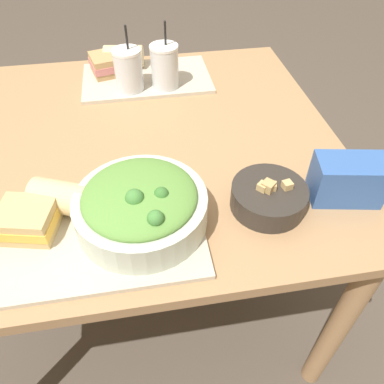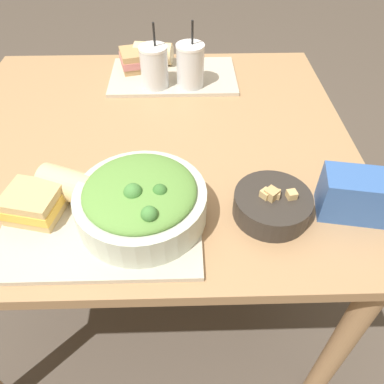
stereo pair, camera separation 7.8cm
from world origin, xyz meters
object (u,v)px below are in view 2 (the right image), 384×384
at_px(drink_cup_dark, 154,68).
at_px(drink_cup_red, 190,67).
at_px(baguette_far, 155,53).
at_px(chip_bag, 358,195).
at_px(sandwich_far, 137,59).
at_px(sandwich_near, 34,203).
at_px(soup_bowl, 272,204).
at_px(salad_bowl, 141,200).
at_px(baguette_near, 77,187).

height_order(drink_cup_dark, drink_cup_red, drink_cup_red).
xyz_separation_m(baguette_far, chip_bag, (0.48, -0.74, 0.00)).
relative_size(sandwich_far, drink_cup_dark, 0.66).
bearing_deg(sandwich_far, sandwich_near, -117.77).
bearing_deg(soup_bowl, drink_cup_dark, 116.45).
bearing_deg(chip_bag, baguette_far, 133.52).
relative_size(drink_cup_dark, chip_bag, 1.21).
xyz_separation_m(salad_bowl, drink_cup_red, (0.12, 0.58, 0.01)).
bearing_deg(drink_cup_dark, drink_cup_red, 0.00).
bearing_deg(drink_cup_red, soup_bowl, -73.57).
xyz_separation_m(sandwich_near, chip_bag, (0.71, -0.00, 0.01)).
height_order(drink_cup_dark, chip_bag, drink_cup_dark).
distance_m(sandwich_near, sandwich_far, 0.72).
relative_size(sandwich_near, sandwich_far, 1.00).
xyz_separation_m(drink_cup_dark, drink_cup_red, (0.12, 0.00, 0.00)).
height_order(baguette_far, drink_cup_dark, drink_cup_dark).
relative_size(drink_cup_red, chip_bag, 1.24).
xyz_separation_m(sandwich_near, baguette_far, (0.23, 0.73, 0.01)).
distance_m(baguette_near, baguette_far, 0.71).
distance_m(soup_bowl, drink_cup_red, 0.60).
height_order(sandwich_far, chip_bag, chip_bag).
bearing_deg(sandwich_near, chip_bag, 12.81).
bearing_deg(drink_cup_red, salad_bowl, -101.54).
relative_size(soup_bowl, baguette_far, 1.20).
bearing_deg(salad_bowl, baguette_far, 90.42).
relative_size(sandwich_near, drink_cup_red, 0.65).
distance_m(baguette_far, drink_cup_red, 0.21).
relative_size(baguette_near, chip_bag, 1.08).
height_order(sandwich_near, drink_cup_dark, drink_cup_dark).
relative_size(salad_bowl, drink_cup_red, 1.33).
bearing_deg(chip_bag, salad_bowl, -168.17).
bearing_deg(sandwich_near, drink_cup_red, 71.04).
distance_m(soup_bowl, sandwich_far, 0.78).
height_order(baguette_near, drink_cup_dark, drink_cup_dark).
height_order(salad_bowl, baguette_far, salad_bowl).
xyz_separation_m(drink_cup_dark, chip_bag, (0.47, -0.57, -0.02)).
xyz_separation_m(salad_bowl, baguette_near, (-0.15, 0.06, -0.01)).
xyz_separation_m(sandwich_near, sandwich_far, (0.17, 0.70, 0.00)).
bearing_deg(chip_bag, baguette_near, -173.74).
bearing_deg(sandwich_far, chip_bag, -66.29).
relative_size(salad_bowl, baguette_far, 1.97).
bearing_deg(sandwich_near, baguette_near, 39.37).
bearing_deg(drink_cup_dark, sandwich_near, -112.87).
bearing_deg(drink_cup_red, chip_bag, -58.21).
xyz_separation_m(soup_bowl, chip_bag, (0.19, 0.00, 0.02)).
bearing_deg(sandwich_far, drink_cup_red, -48.30).
bearing_deg(drink_cup_dark, baguette_near, -106.25).
bearing_deg(salad_bowl, drink_cup_dark, 89.70).
relative_size(baguette_far, chip_bag, 0.84).
bearing_deg(drink_cup_red, sandwich_far, 145.70).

